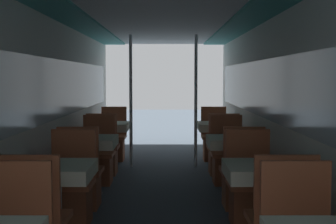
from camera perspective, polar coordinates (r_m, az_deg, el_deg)
The scene contains 21 objects.
wall_left at distance 5.27m, azimuth -15.23°, elevation 0.19°, with size 0.05×10.50×2.18m.
wall_right at distance 5.23m, azimuth 13.77°, elevation 0.19°, with size 0.05×10.50×2.18m.
ceiling_panel at distance 5.12m, azimuth -0.79°, elevation 12.49°, with size 2.63×10.50×0.07m.
dining_table_left_1 at distance 4.24m, azimuth -13.48°, elevation -7.60°, with size 0.65×0.65×0.73m.
chair_left_far_1 at distance 4.91m, azimuth -11.69°, elevation -10.06°, with size 0.46×0.46×0.95m.
dining_table_left_2 at distance 6.01m, azimuth -9.38°, elevation -4.03°, with size 0.65×0.65×0.73m.
chair_left_near_2 at distance 5.47m, azimuth -10.41°, elevation -8.53°, with size 0.46×0.46×0.95m.
chair_left_far_2 at distance 6.67m, azimuth -8.47°, elevation -6.19°, with size 0.46×0.46×0.95m.
dining_table_left_3 at distance 7.81m, azimuth -7.17°, elevation -2.08°, with size 0.65×0.65×0.73m.
chair_left_near_3 at distance 7.25m, azimuth -7.77°, elevation -5.33°, with size 0.46×0.46×0.95m.
chair_left_far_3 at distance 8.46m, azimuth -6.62°, elevation -3.93°, with size 0.46×0.46×0.95m.
support_pole_left_3 at distance 7.73m, azimuth -4.46°, elevation 1.31°, with size 0.05×0.05×2.18m.
dining_table_right_1 at distance 4.21m, azimuth 11.60°, elevation -7.66°, with size 0.65×0.65×0.73m.
chair_right_far_1 at distance 4.88m, azimuth 10.07°, elevation -10.12°, with size 0.46×0.46×0.95m.
dining_table_right_2 at distance 5.99m, azimuth 8.10°, elevation -4.05°, with size 0.65×0.65×0.73m.
chair_right_near_2 at distance 5.45m, azimuth 8.97°, elevation -8.58°, with size 0.46×0.46×0.95m.
chair_right_far_2 at distance 6.65m, azimuth 7.32°, elevation -6.21°, with size 0.46×0.46×0.95m.
dining_table_right_3 at distance 7.79m, azimuth 6.22°, elevation -2.09°, with size 0.65×0.65×0.73m.
chair_right_near_3 at distance 7.23m, azimuth 6.73°, elevation -5.35°, with size 0.46×0.46×0.95m.
chair_right_far_3 at distance 8.45m, azimuth 5.76°, elevation -3.94°, with size 0.46×0.46×0.95m.
support_pole_right_3 at distance 7.72m, azimuth 3.50°, elevation 1.31°, with size 0.05×0.05×2.18m.
Camera 1 is at (0.08, -1.22, 1.50)m, focal length 50.00 mm.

